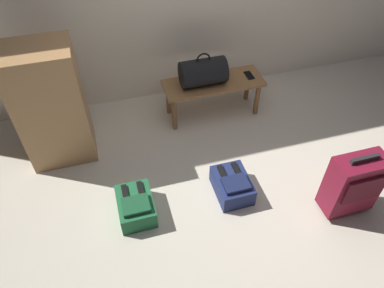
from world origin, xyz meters
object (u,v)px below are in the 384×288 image
at_px(duffel_bag_black, 203,72).
at_px(side_cabinet, 51,106).
at_px(suitcase_upright_burgundy, 353,184).
at_px(backpack_green, 136,206).
at_px(cell_phone, 249,75).
at_px(bench, 213,87).
at_px(backpack_navy, 232,185).

xyz_separation_m(duffel_bag_black, side_cabinet, (-1.41, -0.15, 0.02)).
xyz_separation_m(suitcase_upright_burgundy, side_cabinet, (-2.17, 1.31, 0.24)).
relative_size(duffel_bag_black, backpack_green, 1.16).
bearing_deg(duffel_bag_black, cell_phone, -0.27).
bearing_deg(suitcase_upright_burgundy, bench, 113.82).
distance_m(bench, duffel_bag_black, 0.22).
xyz_separation_m(bench, backpack_green, (-0.99, -1.04, -0.24)).
bearing_deg(suitcase_upright_burgundy, side_cabinet, 148.79).
bearing_deg(duffel_bag_black, side_cabinet, -173.76).
xyz_separation_m(backpack_navy, side_cabinet, (-1.34, 0.90, 0.46)).
relative_size(bench, cell_phone, 6.94).
distance_m(bench, side_cabinet, 1.54).
bearing_deg(duffel_bag_black, backpack_green, -130.20).
relative_size(suitcase_upright_burgundy, backpack_green, 1.61).
bearing_deg(bench, suitcase_upright_burgundy, -66.18).
distance_m(cell_phone, suitcase_upright_burgundy, 1.49).
bearing_deg(duffel_bag_black, bench, -0.00).
bearing_deg(bench, backpack_navy, -99.35).
distance_m(bench, backpack_green, 1.46).
bearing_deg(backpack_green, side_cabinet, 120.54).
height_order(duffel_bag_black, cell_phone, duffel_bag_black).
bearing_deg(backpack_green, duffel_bag_black, 49.80).
height_order(backpack_green, side_cabinet, side_cabinet).
distance_m(suitcase_upright_burgundy, side_cabinet, 2.54).
bearing_deg(cell_phone, duffel_bag_black, 179.73).
bearing_deg(side_cabinet, suitcase_upright_burgundy, -31.21).
xyz_separation_m(cell_phone, suitcase_upright_burgundy, (0.27, -1.46, -0.09)).
bearing_deg(cell_phone, suitcase_upright_burgundy, -79.62).
relative_size(duffel_bag_black, side_cabinet, 0.40).
bearing_deg(bench, backpack_green, -133.61).
height_order(suitcase_upright_burgundy, backpack_green, suitcase_upright_burgundy).
height_order(duffel_bag_black, backpack_green, duffel_bag_black).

